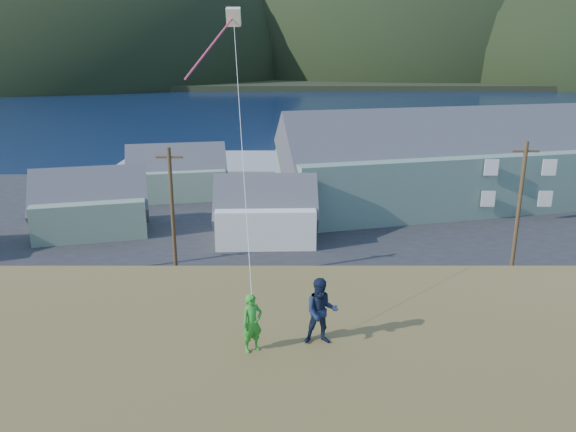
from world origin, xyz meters
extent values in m
plane|color=#0A1638|center=(0.00, 0.00, 0.00)|extent=(900.00, 900.00, 0.00)
cube|color=#4C3D19|center=(0.00, -2.00, 0.05)|extent=(110.00, 8.00, 0.10)
cube|color=#28282B|center=(0.00, 17.00, 0.06)|extent=(72.00, 36.00, 0.12)
cube|color=gray|center=(-6.00, 40.00, 0.45)|extent=(26.00, 14.00, 0.90)
cube|color=black|center=(0.00, 330.00, 1.00)|extent=(900.00, 320.00, 2.00)
ellipsoid|color=black|center=(-120.00, 260.00, 2.00)|extent=(260.00, 234.00, 143.00)
ellipsoid|color=black|center=(-20.00, 300.00, 2.00)|extent=(200.00, 180.00, 100.00)
ellipsoid|color=black|center=(70.00, 290.00, 2.00)|extent=(230.00, 207.00, 142.60)
cube|color=slate|center=(17.84, 20.62, 2.88)|extent=(33.47, 16.94, 5.52)
cube|color=#47474C|center=(17.84, 20.62, 7.11)|extent=(33.90, 16.88, 9.01)
cube|color=slate|center=(-13.84, 12.70, 1.66)|extent=(9.79, 7.71, 3.07)
cube|color=#47474C|center=(-13.84, 12.70, 3.96)|extent=(10.23, 7.67, 5.58)
cube|color=white|center=(0.56, 10.78, 1.63)|extent=(7.72, 5.63, 3.02)
cube|color=#47474C|center=(0.56, 10.78, 3.90)|extent=(8.22, 5.56, 5.31)
cube|color=gray|center=(-8.99, 24.47, 1.63)|extent=(10.37, 7.39, 3.03)
cube|color=#47474C|center=(-8.99, 24.47, 4.00)|extent=(10.86, 7.45, 5.64)
cylinder|color=#47331E|center=(-4.78, 1.50, 4.63)|extent=(0.24, 0.24, 9.02)
cylinder|color=#47331E|center=(16.43, 1.50, 4.81)|extent=(0.24, 0.24, 9.38)
imported|color=navy|center=(0.79, 17.84, 0.90)|extent=(2.05, 4.67, 1.57)
imported|color=#2D5371|center=(3.10, 25.09, 0.78)|extent=(1.70, 4.10, 1.32)
imported|color=slate|center=(-16.31, 24.96, 0.78)|extent=(1.52, 4.06, 1.33)
imported|color=silver|center=(-8.64, 24.08, 0.82)|extent=(2.25, 4.96, 1.41)
imported|color=maroon|center=(-13.29, 23.89, 0.79)|extent=(2.43, 4.89, 1.33)
imported|color=maroon|center=(-18.44, 18.58, 0.86)|extent=(2.30, 4.52, 1.47)
imported|color=green|center=(1.36, -18.44, 7.99)|extent=(0.69, 0.63, 1.57)
imported|color=#16213C|center=(3.16, -18.04, 8.12)|extent=(0.92, 0.73, 1.83)
cube|color=beige|center=(0.56, -12.61, 15.72)|extent=(0.45, 0.43, 0.60)
cylinder|color=#DD3A61|center=(-0.04, -13.86, 14.82)|extent=(0.06, 0.06, 3.31)
cylinder|color=white|center=(0.96, -15.52, 12.25)|extent=(0.02, 0.02, 9.11)
camera|label=1|loc=(2.28, -31.46, 14.77)|focal=35.00mm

